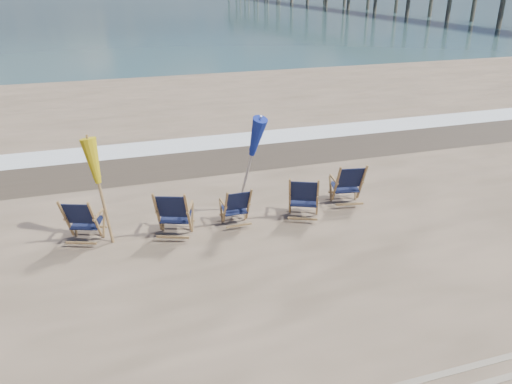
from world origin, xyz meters
TOP-DOWN VIEW (x-y plane):
  - surf_foam at (0.00, 8.30)m, footprint 200.00×1.40m
  - wet_sand_strip at (0.00, 6.80)m, footprint 200.00×2.60m
  - beach_chair_0 at (-3.01, 2.68)m, footprint 0.85×0.90m
  - beach_chair_1 at (-1.31, 2.37)m, footprint 0.90×0.95m
  - beach_chair_2 at (-0.03, 2.58)m, footprint 0.57×0.64m
  - beach_chair_3 at (1.37, 2.32)m, footprint 0.90×0.94m
  - beach_chair_4 at (2.63, 2.75)m, footprint 0.78×0.84m
  - umbrella_yellow at (-2.83, 2.84)m, footprint 0.30×0.30m
  - umbrella_blue at (0.09, 3.05)m, footprint 0.30×0.30m

SIDE VIEW (x-z plane):
  - wet_sand_strip at x=0.00m, z-range 0.00..0.00m
  - surf_foam at x=0.00m, z-range 0.00..0.01m
  - beach_chair_2 at x=-0.03m, z-range 0.00..0.88m
  - beach_chair_0 at x=-3.01m, z-range 0.00..0.99m
  - beach_chair_3 at x=1.37m, z-range 0.00..1.02m
  - beach_chair_4 at x=2.63m, z-range 0.00..1.03m
  - beach_chair_1 at x=-1.31m, z-range 0.00..1.06m
  - umbrella_yellow at x=-2.83m, z-range 0.50..2.52m
  - umbrella_blue at x=0.09m, z-range 0.63..2.97m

